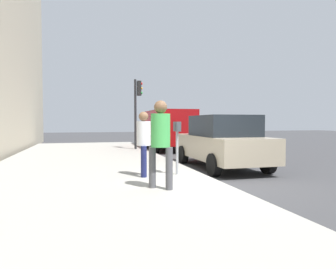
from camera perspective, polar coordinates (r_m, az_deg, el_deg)
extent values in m
plane|color=#38383A|center=(7.73, 8.23, -9.18)|extent=(80.00, 80.00, 0.00)
cube|color=gray|center=(7.08, -14.92, -9.70)|extent=(28.00, 6.00, 0.15)
cylinder|color=gray|center=(7.95, 1.75, -3.55)|extent=(0.07, 0.07, 1.15)
cube|color=#383D42|center=(7.82, 1.97, 1.52)|extent=(0.16, 0.11, 0.26)
cube|color=#383D42|center=(8.01, 1.54, 1.54)|extent=(0.16, 0.11, 0.26)
cube|color=#268C33|center=(7.84, 2.39, 1.67)|extent=(0.10, 0.01, 0.10)
cube|color=#268C33|center=(8.03, 1.95, 1.69)|extent=(0.10, 0.01, 0.10)
cylinder|color=#191E4C|center=(7.95, -4.70, -4.85)|extent=(0.15, 0.15, 0.79)
cylinder|color=#191E4C|center=(7.59, -4.66, -5.20)|extent=(0.15, 0.15, 0.79)
cylinder|color=silver|center=(7.71, -4.70, 0.22)|extent=(0.36, 0.36, 0.63)
sphere|color=brown|center=(7.71, -4.71, 3.47)|extent=(0.25, 0.25, 0.25)
cylinder|color=#47474C|center=(6.37, -3.01, -6.26)|extent=(0.15, 0.15, 0.88)
cylinder|color=#47474C|center=(6.18, 0.22, -6.53)|extent=(0.15, 0.15, 0.88)
cylinder|color=green|center=(6.20, -1.43, 0.80)|extent=(0.40, 0.40, 0.69)
sphere|color=brown|center=(6.21, -1.43, 5.27)|extent=(0.27, 0.27, 0.27)
cube|color=gray|center=(10.23, 10.06, -2.35)|extent=(4.42, 1.90, 0.76)
cube|color=black|center=(10.01, 10.57, 1.67)|extent=(2.22, 1.72, 0.68)
cylinder|color=black|center=(11.28, 2.93, -3.82)|extent=(0.66, 0.23, 0.66)
cylinder|color=black|center=(11.92, 10.97, -3.52)|extent=(0.66, 0.23, 0.66)
cylinder|color=black|center=(8.62, 8.76, -5.76)|extent=(0.66, 0.23, 0.66)
cylinder|color=black|center=(9.45, 18.56, -5.14)|extent=(0.66, 0.23, 0.66)
cube|color=maroon|center=(16.68, -0.23, 1.46)|extent=(5.26, 2.17, 1.80)
cylinder|color=black|center=(18.18, -4.39, -1.30)|extent=(0.77, 0.24, 0.76)
cylinder|color=black|center=(18.59, 1.40, -1.22)|extent=(0.77, 0.24, 0.76)
cylinder|color=black|center=(14.87, -2.27, -2.12)|extent=(0.77, 0.24, 0.76)
cylinder|color=black|center=(15.36, 4.70, -1.98)|extent=(0.77, 0.24, 0.76)
cylinder|color=black|center=(15.53, -6.26, 3.86)|extent=(0.12, 0.12, 3.60)
cube|color=black|center=(15.65, -5.55, 8.80)|extent=(0.24, 0.20, 0.76)
sphere|color=red|center=(15.70, -5.16, 9.66)|extent=(0.14, 0.14, 0.14)
sphere|color=orange|center=(15.67, -5.15, 8.79)|extent=(0.14, 0.14, 0.14)
sphere|color=green|center=(15.65, -5.15, 7.92)|extent=(0.14, 0.14, 0.14)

